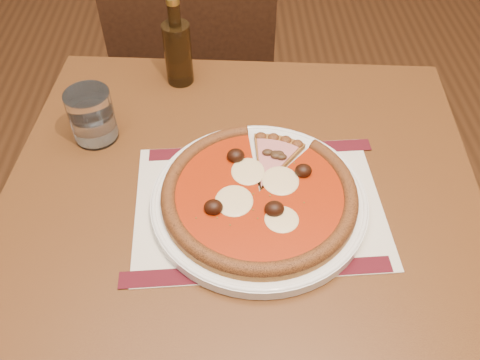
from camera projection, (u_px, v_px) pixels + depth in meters
name	position (u px, v px, depth m)	size (l,w,h in m)	color
table	(240.00, 238.00, 0.91)	(0.86, 0.86, 0.75)	brown
chair_far	(195.00, 79.00, 1.47)	(0.44, 0.44, 0.88)	black
placemat	(259.00, 205.00, 0.83)	(0.40, 0.29, 0.00)	beige
plate	(259.00, 201.00, 0.82)	(0.35, 0.35, 0.02)	white
pizza	(259.00, 193.00, 0.81)	(0.31, 0.31, 0.04)	olive
ham_slice	(281.00, 160.00, 0.86)	(0.09, 0.13, 0.02)	olive
water_glass	(92.00, 116.00, 0.91)	(0.08, 0.08, 0.10)	white
bottle	(178.00, 50.00, 1.00)	(0.05, 0.05, 0.18)	black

